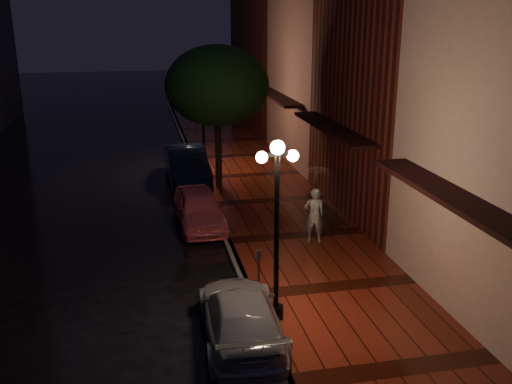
{
  "coord_description": "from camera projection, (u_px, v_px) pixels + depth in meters",
  "views": [
    {
      "loc": [
        -2.59,
        -16.72,
        7.07
      ],
      "look_at": [
        1.13,
        0.99,
        1.4
      ],
      "focal_mm": 40.0,
      "sensor_mm": 36.0,
      "label": 1
    }
  ],
  "objects": [
    {
      "name": "streetlamp_far",
      "position": [
        203.0,
        117.0,
        25.93
      ],
      "size": [
        0.96,
        0.36,
        4.31
      ],
      "color": "black",
      "rests_on": "sidewalk"
    },
    {
      "name": "storefront_mid",
      "position": [
        415.0,
        61.0,
        19.83
      ],
      "size": [
        5.0,
        8.0,
        11.0
      ],
      "primitive_type": "cube",
      "color": "#511914",
      "rests_on": "ground"
    },
    {
      "name": "curb",
      "position": [
        228.0,
        243.0,
        18.21
      ],
      "size": [
        0.25,
        60.0,
        0.15
      ],
      "primitive_type": "cube",
      "color": "#595451",
      "rests_on": "ground"
    },
    {
      "name": "storefront_far",
      "position": [
        336.0,
        69.0,
        27.6
      ],
      "size": [
        5.0,
        8.0,
        9.0
      ],
      "primitive_type": "cube",
      "color": "#8C5951",
      "rests_on": "ground"
    },
    {
      "name": "navy_car",
      "position": [
        187.0,
        165.0,
        24.82
      ],
      "size": [
        1.75,
        4.77,
        1.56
      ],
      "primitive_type": "imported",
      "rotation": [
        0.0,
        0.0,
        0.02
      ],
      "color": "black",
      "rests_on": "ground"
    },
    {
      "name": "woman_with_umbrella",
      "position": [
        315.0,
        192.0,
        17.58
      ],
      "size": [
        1.04,
        1.06,
        2.5
      ],
      "rotation": [
        0.0,
        0.0,
        2.83
      ],
      "color": "white",
      "rests_on": "sidewalk"
    },
    {
      "name": "streetlamp_near",
      "position": [
        277.0,
        221.0,
        12.86
      ],
      "size": [
        0.96,
        0.36,
        4.31
      ],
      "color": "black",
      "rests_on": "sidewalk"
    },
    {
      "name": "street_tree",
      "position": [
        217.0,
        88.0,
        22.68
      ],
      "size": [
        4.16,
        4.16,
        5.8
      ],
      "color": "black",
      "rests_on": "sidewalk"
    },
    {
      "name": "silver_car",
      "position": [
        241.0,
        317.0,
        12.71
      ],
      "size": [
        1.95,
        4.31,
        1.23
      ],
      "primitive_type": "imported",
      "rotation": [
        0.0,
        0.0,
        3.09
      ],
      "color": "#919298",
      "rests_on": "ground"
    },
    {
      "name": "sidewalk",
      "position": [
        296.0,
        237.0,
        18.66
      ],
      "size": [
        4.5,
        60.0,
        0.15
      ],
      "primitive_type": "cube",
      "color": "#47170C",
      "rests_on": "ground"
    },
    {
      "name": "storefront_extra",
      "position": [
        284.0,
        47.0,
        36.79
      ],
      "size": [
        5.0,
        12.0,
        10.0
      ],
      "primitive_type": "cube",
      "color": "#511914",
      "rests_on": "ground"
    },
    {
      "name": "pink_car",
      "position": [
        199.0,
        208.0,
        19.68
      ],
      "size": [
        1.69,
        3.93,
        1.32
      ],
      "primitive_type": "imported",
      "rotation": [
        0.0,
        0.0,
        0.03
      ],
      "color": "#CF5561",
      "rests_on": "ground"
    },
    {
      "name": "parking_meter",
      "position": [
        259.0,
        270.0,
        14.25
      ],
      "size": [
        0.13,
        0.1,
        1.34
      ],
      "rotation": [
        0.0,
        0.0,
        -0.11
      ],
      "color": "black",
      "rests_on": "sidewalk"
    },
    {
      "name": "ground",
      "position": [
        228.0,
        245.0,
        18.24
      ],
      "size": [
        120.0,
        120.0,
        0.0
      ],
      "primitive_type": "plane",
      "color": "black",
      "rests_on": "ground"
    }
  ]
}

